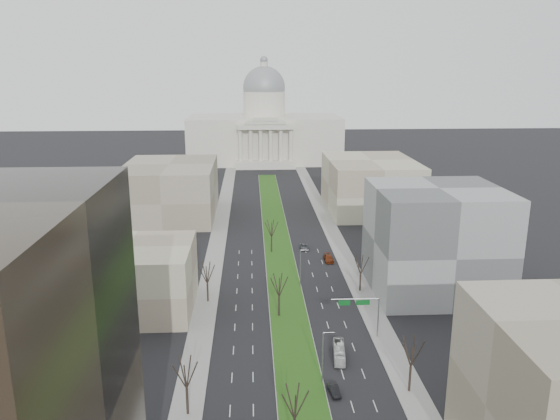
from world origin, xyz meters
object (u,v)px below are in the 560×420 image
object	(u,v)px
car_grey_near	(341,358)
box_van	(339,352)
car_red	(329,258)
car_black	(334,390)
car_grey_far	(304,247)

from	to	relation	value
car_grey_near	box_van	xyz separation A→B (m)	(-0.11, 1.39, 0.41)
car_grey_near	car_red	distance (m)	50.78
car_black	car_red	size ratio (longest dim) A/B	0.74
car_black	car_grey_far	xyz separation A→B (m)	(2.08, 70.11, -0.01)
car_black	car_grey_far	distance (m)	70.14
car_grey_near	car_red	size ratio (longest dim) A/B	0.74
car_grey_far	car_grey_near	bearing A→B (deg)	-90.43
car_grey_near	car_grey_far	distance (m)	60.71
car_black	box_van	bearing A→B (deg)	69.65
car_black	car_grey_near	bearing A→B (deg)	67.14
car_black	car_red	distance (m)	60.42
car_grey_far	car_black	bearing A→B (deg)	-92.67
car_grey_near	car_black	distance (m)	9.77
car_grey_near	car_grey_far	bearing A→B (deg)	98.88
car_red	box_van	world-z (taller)	box_van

